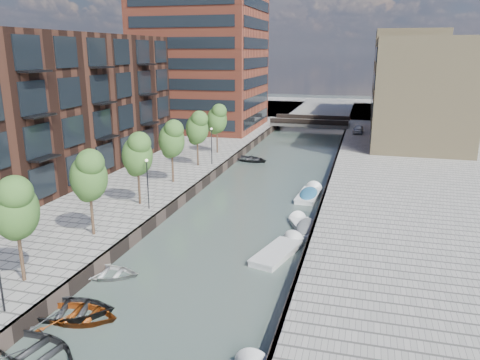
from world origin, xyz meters
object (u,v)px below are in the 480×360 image
at_px(sloop_3, 107,276).
at_px(tree_5, 197,127).
at_px(car, 358,129).
at_px(tree_3, 137,153).
at_px(tree_2, 89,174).
at_px(sloop_2, 77,319).
at_px(sloop_1, 68,315).
at_px(tree_4, 171,138).
at_px(sloop_4, 250,161).
at_px(motorboat_3, 310,194).
at_px(tree_6, 217,118).
at_px(motorboat_4, 304,227).
at_px(sloop_0, 36,354).
at_px(motorboat_2, 281,251).
at_px(bridge, 311,122).
at_px(tree_1, 15,207).

bearing_deg(sloop_3, tree_5, -0.57).
bearing_deg(car, tree_3, -109.78).
xyz_separation_m(tree_2, sloop_2, (4.13, -8.30, -5.31)).
height_order(sloop_1, sloop_2, sloop_1).
bearing_deg(tree_4, sloop_1, -81.16).
relative_size(tree_4, sloop_4, 1.25).
xyz_separation_m(sloop_1, motorboat_3, (9.64, 23.92, 0.21)).
distance_m(tree_6, motorboat_4, 25.33).
height_order(sloop_0, sloop_4, sloop_4).
relative_size(sloop_0, motorboat_2, 0.84).
distance_m(tree_5, sloop_4, 10.21).
distance_m(bridge, tree_2, 54.81).
height_order(tree_6, sloop_3, tree_6).
xyz_separation_m(tree_3, tree_6, (0.00, 21.00, 0.00)).
bearing_deg(car, sloop_4, -121.52).
bearing_deg(tree_1, tree_5, 90.00).
distance_m(motorboat_2, car, 44.87).
xyz_separation_m(bridge, motorboat_4, (5.22, -46.66, -1.21)).
relative_size(bridge, sloop_4, 2.73).
bearing_deg(sloop_2, motorboat_4, -35.91).
relative_size(bridge, sloop_2, 2.94).
relative_size(sloop_1, motorboat_2, 0.91).
relative_size(tree_2, motorboat_3, 1.14).
height_order(sloop_2, car, car).
xyz_separation_m(bridge, tree_2, (-8.50, -54.00, 3.92)).
bearing_deg(sloop_0, motorboat_2, -21.65).
bearing_deg(motorboat_2, motorboat_3, 88.70).
xyz_separation_m(tree_4, motorboat_3, (13.08, 1.85, -5.10)).
bearing_deg(motorboat_4, tree_3, -178.59).
height_order(tree_2, sloop_1, tree_2).
xyz_separation_m(sloop_1, motorboat_2, (9.34, 10.62, 0.10)).
bearing_deg(tree_4, sloop_4, 74.56).
bearing_deg(tree_6, motorboat_2, -63.35).
height_order(sloop_2, motorboat_3, motorboat_3).
height_order(tree_4, tree_5, same).
bearing_deg(sloop_4, motorboat_2, -143.61).
relative_size(tree_1, tree_3, 1.00).
bearing_deg(tree_3, motorboat_4, 1.41).
height_order(tree_1, sloop_1, tree_1).
xyz_separation_m(tree_1, sloop_0, (4.03, -4.35, -5.31)).
distance_m(sloop_0, sloop_4, 40.06).
bearing_deg(tree_4, tree_1, -90.00).
height_order(tree_4, sloop_3, tree_4).
distance_m(tree_3, sloop_2, 16.71).
bearing_deg(sloop_4, sloop_3, -163.73).
xyz_separation_m(tree_6, sloop_4, (4.07, 0.72, -5.31)).
relative_size(tree_5, sloop_1, 1.21).
xyz_separation_m(tree_5, sloop_2, (4.13, -29.30, -5.31)).
xyz_separation_m(tree_6, sloop_2, (4.13, -36.30, -5.31)).
relative_size(bridge, motorboat_3, 2.49).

